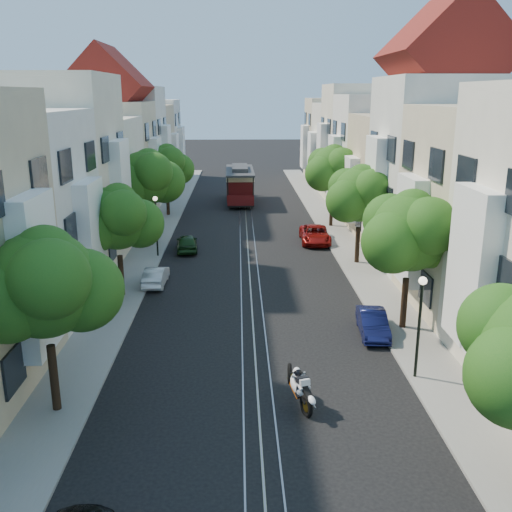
{
  "coord_description": "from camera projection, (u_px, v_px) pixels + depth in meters",
  "views": [
    {
      "loc": [
        -0.66,
        -16.28,
        10.94
      ],
      "look_at": [
        0.29,
        14.35,
        2.2
      ],
      "focal_mm": 40.0,
      "sensor_mm": 36.0,
      "label": 1
    }
  ],
  "objects": [
    {
      "name": "ground",
      "position": [
        247.0,
        236.0,
        45.58
      ],
      "size": [
        200.0,
        200.0,
        0.0
      ],
      "primitive_type": "plane",
      "color": "black",
      "rests_on": "ground"
    },
    {
      "name": "sidewalk_east",
      "position": [
        337.0,
        234.0,
        45.78
      ],
      "size": [
        2.5,
        80.0,
        0.12
      ],
      "primitive_type": "cube",
      "color": "gray",
      "rests_on": "ground"
    },
    {
      "name": "sidewalk_west",
      "position": [
        156.0,
        236.0,
        45.35
      ],
      "size": [
        2.5,
        80.0,
        0.12
      ],
      "primitive_type": "cube",
      "color": "gray",
      "rests_on": "ground"
    },
    {
      "name": "rail_left",
      "position": [
        240.0,
        236.0,
        45.56
      ],
      "size": [
        0.06,
        80.0,
        0.02
      ],
      "primitive_type": "cube",
      "color": "gray",
      "rests_on": "ground"
    },
    {
      "name": "rail_slot",
      "position": [
        247.0,
        236.0,
        45.58
      ],
      "size": [
        0.06,
        80.0,
        0.02
      ],
      "primitive_type": "cube",
      "color": "gray",
      "rests_on": "ground"
    },
    {
      "name": "rail_right",
      "position": [
        254.0,
        236.0,
        45.6
      ],
      "size": [
        0.06,
        80.0,
        0.02
      ],
      "primitive_type": "cube",
      "color": "gray",
      "rests_on": "ground"
    },
    {
      "name": "lane_line",
      "position": [
        247.0,
        236.0,
        45.58
      ],
      "size": [
        0.08,
        80.0,
        0.01
      ],
      "primitive_type": "cube",
      "color": "tan",
      "rests_on": "ground"
    },
    {
      "name": "townhouses_east",
      "position": [
        399.0,
        170.0,
        44.43
      ],
      "size": [
        7.75,
        72.0,
        12.0
      ],
      "color": "beige",
      "rests_on": "ground"
    },
    {
      "name": "townhouses_west",
      "position": [
        92.0,
        173.0,
        43.75
      ],
      "size": [
        7.75,
        72.0,
        11.76
      ],
      "color": "silver",
      "rests_on": "ground"
    },
    {
      "name": "tree_e_b",
      "position": [
        411.0,
        234.0,
        26.22
      ],
      "size": [
        4.93,
        4.08,
        6.68
      ],
      "color": "black",
      "rests_on": "ground"
    },
    {
      "name": "tree_e_c",
      "position": [
        361.0,
        196.0,
        36.83
      ],
      "size": [
        4.84,
        3.99,
        6.52
      ],
      "color": "black",
      "rests_on": "ground"
    },
    {
      "name": "tree_e_d",
      "position": [
        334.0,
        170.0,
        47.32
      ],
      "size": [
        5.01,
        4.16,
        6.85
      ],
      "color": "black",
      "rests_on": "ground"
    },
    {
      "name": "tree_w_a",
      "position": [
        46.0,
        286.0,
        19.06
      ],
      "size": [
        4.93,
        4.08,
        6.68
      ],
      "color": "black",
      "rests_on": "ground"
    },
    {
      "name": "tree_w_b",
      "position": [
        119.0,
        220.0,
        30.68
      ],
      "size": [
        4.72,
        3.87,
        6.27
      ],
      "color": "black",
      "rests_on": "ground"
    },
    {
      "name": "tree_w_c",
      "position": [
        149.0,
        178.0,
        41.07
      ],
      "size": [
        5.13,
        4.28,
        7.09
      ],
      "color": "black",
      "rests_on": "ground"
    },
    {
      "name": "tree_w_d",
      "position": [
        167.0,
        166.0,
        51.77
      ],
      "size": [
        4.84,
        3.99,
        6.52
      ],
      "color": "black",
      "rests_on": "ground"
    },
    {
      "name": "lamp_east",
      "position": [
        420.0,
        312.0,
        21.92
      ],
      "size": [
        0.32,
        0.32,
        4.16
      ],
      "color": "black",
      "rests_on": "ground"
    },
    {
      "name": "lamp_west",
      "position": [
        156.0,
        217.0,
        38.85
      ],
      "size": [
        0.32,
        0.32,
        4.16
      ],
      "color": "black",
      "rests_on": "ground"
    },
    {
      "name": "sportbike_rider",
      "position": [
        299.0,
        386.0,
        20.46
      ],
      "size": [
        0.88,
        2.13,
        1.52
      ],
      "rotation": [
        0.0,
        0.0,
        0.35
      ],
      "color": "black",
      "rests_on": "ground"
    },
    {
      "name": "cable_car",
      "position": [
        240.0,
        183.0,
        59.05
      ],
      "size": [
        2.92,
        9.03,
        3.46
      ],
      "rotation": [
        0.0,
        0.0,
        0.01
      ],
      "color": "black",
      "rests_on": "ground"
    },
    {
      "name": "parked_car_e_mid",
      "position": [
        373.0,
        323.0,
        26.74
      ],
      "size": [
        1.47,
        3.56,
        1.15
      ],
      "primitive_type": "imported",
      "rotation": [
        0.0,
        0.0,
        -0.08
      ],
      "color": "#0B0F38",
      "rests_on": "ground"
    },
    {
      "name": "parked_car_e_far",
      "position": [
        315.0,
        234.0,
        43.3
      ],
      "size": [
        2.27,
        4.69,
        1.29
      ],
      "primitive_type": "imported",
      "rotation": [
        0.0,
        0.0,
        -0.03
      ],
      "color": "maroon",
      "rests_on": "ground"
    },
    {
      "name": "parked_car_w_mid",
      "position": [
        156.0,
        276.0,
        33.72
      ],
      "size": [
        1.26,
        3.39,
        1.11
      ],
      "primitive_type": "imported",
      "rotation": [
        0.0,
        0.0,
        3.11
      ],
      "color": "silver",
      "rests_on": "ground"
    },
    {
      "name": "parked_car_w_far",
      "position": [
        187.0,
        243.0,
        40.97
      ],
      "size": [
        1.8,
        3.74,
        1.23
      ],
      "primitive_type": "imported",
      "rotation": [
        0.0,
        0.0,
        3.24
      ],
      "color": "#163515",
      "rests_on": "ground"
    }
  ]
}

